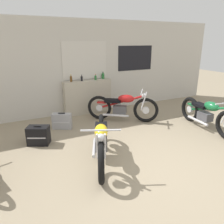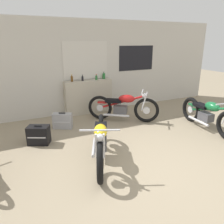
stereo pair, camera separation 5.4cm
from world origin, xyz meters
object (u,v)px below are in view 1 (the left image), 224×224
object	(u,v)px
hard_case_silver	(62,121)
bottle_right_center	(103,76)
bottle_center	(96,77)
motorcycle_green	(207,114)
hard_case_black	(39,135)
bottle_left_center	(82,78)
motorcycle_red	(122,106)
bottle_leftmost	(71,79)
motorcycle_yellow	(101,140)

from	to	relation	value
hard_case_silver	bottle_right_center	bearing A→B (deg)	31.15
bottle_center	hard_case_silver	world-z (taller)	bottle_center
bottle_center	motorcycle_green	world-z (taller)	bottle_center
hard_case_silver	hard_case_black	bearing A→B (deg)	-135.72
bottle_left_center	bottle_right_center	distance (m)	0.73
motorcycle_green	hard_case_black	distance (m)	4.14
bottle_center	motorcycle_red	bearing A→B (deg)	-70.99
hard_case_silver	hard_case_black	distance (m)	0.96
bottle_left_center	motorcycle_red	world-z (taller)	bottle_left_center
bottle_leftmost	bottle_center	world-z (taller)	bottle_leftmost
motorcycle_green	motorcycle_red	xyz separation A→B (m)	(-1.64, 1.51, 0.01)
bottle_right_center	motorcycle_red	xyz separation A→B (m)	(0.07, -1.15, -0.71)
motorcycle_red	hard_case_black	distance (m)	2.43
bottle_right_center	bottle_center	bearing A→B (deg)	-162.32
bottle_right_center	motorcycle_red	size ratio (longest dim) A/B	0.13
bottle_center	motorcycle_red	world-z (taller)	bottle_center
bottle_left_center	hard_case_silver	distance (m)	1.56
bottle_center	motorcycle_green	bearing A→B (deg)	-51.92
bottle_leftmost	motorcycle_yellow	bearing A→B (deg)	-95.65
motorcycle_green	hard_case_silver	xyz separation A→B (m)	(-3.32, 1.68, -0.21)
motorcycle_yellow	hard_case_silver	world-z (taller)	motorcycle_yellow
bottle_right_center	motorcycle_red	bearing A→B (deg)	-86.41
bottle_center	motorcycle_red	size ratio (longest dim) A/B	0.10
bottle_center	bottle_leftmost	bearing A→B (deg)	177.88
bottle_right_center	hard_case_silver	xyz separation A→B (m)	(-1.61, -0.97, -0.93)
bottle_leftmost	motorcycle_green	bearing A→B (deg)	-43.10
bottle_left_center	motorcycle_green	xyz separation A→B (m)	(2.44, -2.59, -0.71)
bottle_center	motorcycle_red	distance (m)	1.31
bottle_center	hard_case_silver	size ratio (longest dim) A/B	0.33
motorcycle_red	motorcycle_green	bearing A→B (deg)	-42.52
bottle_left_center	hard_case_black	bearing A→B (deg)	-134.87
bottle_leftmost	motorcycle_green	size ratio (longest dim) A/B	0.11
bottle_left_center	motorcycle_red	distance (m)	1.51
bottle_left_center	motorcycle_green	bearing A→B (deg)	-46.67
motorcycle_yellow	bottle_leftmost	bearing A→B (deg)	84.35
bottle_center	motorcycle_green	size ratio (longest dim) A/B	0.09
bottle_right_center	motorcycle_yellow	size ratio (longest dim) A/B	0.12
motorcycle_yellow	hard_case_silver	bearing A→B (deg)	98.25
motorcycle_red	hard_case_black	world-z (taller)	motorcycle_red
motorcycle_yellow	hard_case_black	distance (m)	1.58
bottle_leftmost	bottle_left_center	bearing A→B (deg)	-0.22
motorcycle_red	hard_case_black	bearing A→B (deg)	-168.15
bottle_center	motorcycle_yellow	bearing A→B (deg)	-110.45
bottle_center	motorcycle_red	xyz separation A→B (m)	(0.36, -1.05, -0.69)
bottle_left_center	hard_case_black	xyz separation A→B (m)	(-1.57, -1.58, -0.91)
bottle_center	hard_case_black	distance (m)	2.69
bottle_right_center	motorcycle_green	world-z (taller)	bottle_right_center
bottle_center	bottle_right_center	bearing A→B (deg)	17.68
motorcycle_yellow	motorcycle_green	bearing A→B (deg)	4.25
motorcycle_yellow	bottle_right_center	bearing A→B (deg)	65.20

